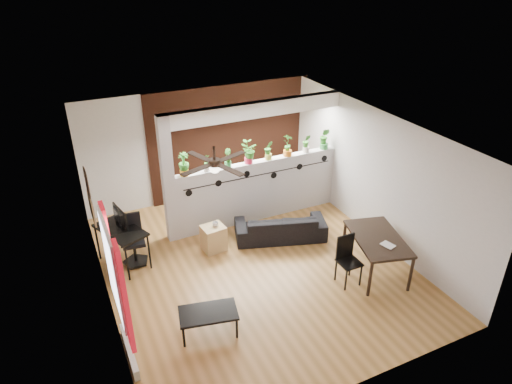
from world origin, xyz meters
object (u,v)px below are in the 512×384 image
potted_plant_6 (306,143)px  folding_chair (347,255)px  office_chair (133,243)px  potted_plant_7 (324,138)px  cube_shelf (214,238)px  potted_plant_1 (206,162)px  potted_plant_3 (248,152)px  potted_plant_4 (269,150)px  sofa (280,227)px  dining_table (378,241)px  ceiling_fan (215,165)px  potted_plant_2 (228,158)px  coffee_table (208,314)px  potted_plant_5 (288,144)px  cup (215,224)px  potted_plant_0 (184,164)px  computer_desk (121,232)px

potted_plant_6 → folding_chair: 2.87m
office_chair → potted_plant_7: bearing=6.1°
potted_plant_6 → cube_shelf: size_ratio=0.78×
potted_plant_1 → potted_plant_3: (0.90, 0.00, 0.05)m
potted_plant_4 → potted_plant_6: bearing=-0.0°
potted_plant_1 → office_chair: potted_plant_1 is taller
sofa → folding_chair: 1.77m
potted_plant_1 → dining_table: 3.53m
ceiling_fan → potted_plant_2: bearing=62.9°
office_chair → folding_chair: 3.87m
potted_plant_1 → coffee_table: (-1.02, -2.76, -1.18)m
potted_plant_4 → cube_shelf: (-1.53, -0.72, -1.31)m
potted_plant_3 → office_chair: (-2.55, -0.46, -1.17)m
sofa → office_chair: 2.88m
potted_plant_5 → sofa: potted_plant_5 is taller
dining_table → folding_chair: bearing=179.4°
ceiling_fan → potted_plant_1: bearing=75.3°
ceiling_fan → sofa: (1.67, 0.91, -2.06)m
cube_shelf → coffee_table: size_ratio=0.54×
potted_plant_1 → cube_shelf: size_ratio=0.69×
potted_plant_1 → office_chair: 2.04m
cup → folding_chair: 2.54m
potted_plant_2 → potted_plant_6: potted_plant_6 is taller
potted_plant_4 → potted_plant_7: (1.35, -0.00, 0.03)m
potted_plant_0 → potted_plant_6: bearing=-0.0°
cube_shelf → cup: size_ratio=4.49×
potted_plant_0 → potted_plant_3: size_ratio=1.00×
potted_plant_6 → potted_plant_1: bearing=180.0°
computer_desk → dining_table: (4.05, -2.16, -0.03)m
potted_plant_1 → potted_plant_7: 2.71m
potted_plant_3 → ceiling_fan: bearing=-127.4°
cube_shelf → office_chair: (-1.47, 0.26, 0.16)m
potted_plant_3 → coffee_table: potted_plant_3 is taller
potted_plant_0 → sofa: potted_plant_0 is taller
cube_shelf → dining_table: dining_table is taller
ceiling_fan → potted_plant_5: bearing=38.3°
cube_shelf → folding_chair: size_ratio=0.57×
potted_plant_1 → potted_plant_5: size_ratio=0.73×
coffee_table → cube_shelf: bearing=67.5°
potted_plant_4 → dining_table: bearing=-71.7°
sofa → dining_table: dining_table is taller
ceiling_fan → computer_desk: (-1.36, 1.36, -1.63)m
potted_plant_3 → cup: size_ratio=4.03×
potted_plant_2 → sofa: potted_plant_2 is taller
potted_plant_4 → computer_desk: potted_plant_4 is taller
potted_plant_0 → potted_plant_2: bearing=-0.0°
ceiling_fan → cube_shelf: 2.34m
potted_plant_1 → potted_plant_6: potted_plant_6 is taller
potted_plant_5 → dining_table: potted_plant_5 is taller
potted_plant_7 → cube_shelf: potted_plant_7 is taller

